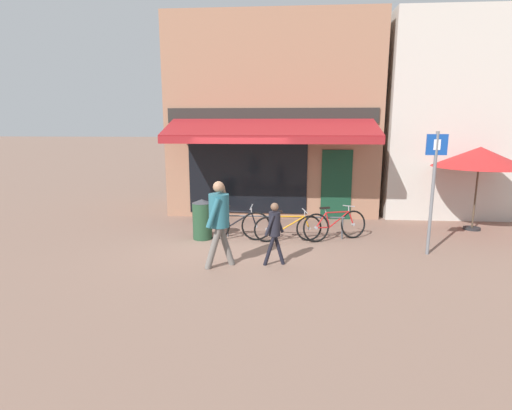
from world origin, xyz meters
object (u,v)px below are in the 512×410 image
Objects in this scene: bicycle_black at (235,225)px; parking_sign at (434,181)px; bicycle_red at (335,225)px; bicycle_orange at (288,228)px; pedestrian_adult at (219,215)px; pedestrian_child at (274,227)px; litter_bin at (202,219)px; cafe_parasol at (480,157)px.

bicycle_black is 0.65× the size of parking_sign.
bicycle_black reaches higher than bicycle_red.
bicycle_orange is (1.30, -0.04, -0.04)m from bicycle_black.
pedestrian_adult is at bearing -165.84° from parking_sign.
bicycle_red is at bearing 61.09° from pedestrian_child.
litter_bin is 0.42× the size of cafe_parasol.
bicycle_orange is 3.44m from parking_sign.
bicycle_black is 2.04m from pedestrian_child.
litter_bin is 5.43m from parking_sign.
parking_sign is 3.02m from cafe_parasol.
bicycle_red is (1.17, 0.25, 0.03)m from bicycle_orange.
parking_sign is at bearing -8.95° from litter_bin.
bicycle_orange is at bearing 166.51° from parking_sign.
pedestrian_child reaches higher than litter_bin.
cafe_parasol is at bearing 11.42° from litter_bin.
bicycle_red is 1.65× the size of litter_bin.
bicycle_red is 2.45m from pedestrian_child.
cafe_parasol is (5.05, 1.53, 1.63)m from bicycle_orange.
bicycle_red is 0.70× the size of cafe_parasol.
pedestrian_adult is at bearing -137.33° from bicycle_orange.
pedestrian_child is at bearing -57.72° from bicycle_black.
bicycle_orange is 2.15m from litter_bin.
bicycle_red is at bearing 152.89° from parking_sign.
pedestrian_adult is 4.65m from parking_sign.
bicycle_orange is 0.70× the size of cafe_parasol.
cafe_parasol reaches higher than pedestrian_adult.
bicycle_black reaches higher than bicycle_orange.
parking_sign is (4.48, 1.13, 0.57)m from pedestrian_adult.
bicycle_red is 1.28× the size of pedestrian_child.
bicycle_orange is 0.62× the size of parking_sign.
bicycle_orange is 1.65× the size of litter_bin.
bicycle_red is 0.62× the size of parking_sign.
bicycle_black is 0.85m from litter_bin.
pedestrian_adult reaches higher than litter_bin.
pedestrian_adult reaches higher than bicycle_orange.
parking_sign reaches higher than pedestrian_child.
bicycle_orange is 5.53m from cafe_parasol.
litter_bin is (-3.31, -0.17, 0.13)m from bicycle_red.
litter_bin is (-0.77, 1.96, -0.56)m from pedestrian_adult.
parking_sign is 1.13× the size of cafe_parasol.
litter_bin is at bearing 159.20° from bicycle_red.
litter_bin is at bearing 144.38° from pedestrian_child.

